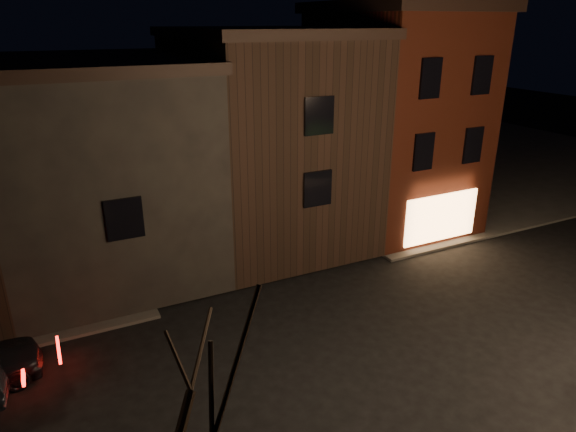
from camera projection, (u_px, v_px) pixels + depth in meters
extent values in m
plane|color=black|center=(360.00, 357.00, 15.91)|extent=(120.00, 120.00, 0.00)
cube|color=#2D2B28|center=(428.00, 151.00, 40.95)|extent=(30.00, 30.00, 0.12)
cube|color=#42160B|center=(392.00, 121.00, 25.36)|extent=(6.00, 8.00, 10.00)
cube|color=black|center=(400.00, 7.00, 23.49)|extent=(6.50, 8.50, 0.50)
cube|color=#FFBA72|center=(441.00, 217.00, 23.29)|extent=(4.00, 0.12, 2.20)
cube|color=black|center=(264.00, 140.00, 23.67)|extent=(7.00, 10.00, 9.00)
cube|color=black|center=(262.00, 32.00, 22.00)|extent=(7.30, 10.30, 0.40)
cube|color=black|center=(101.00, 170.00, 20.83)|extent=(7.50, 10.00, 8.00)
cube|color=black|center=(87.00, 62.00, 19.33)|extent=(7.80, 10.30, 0.40)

